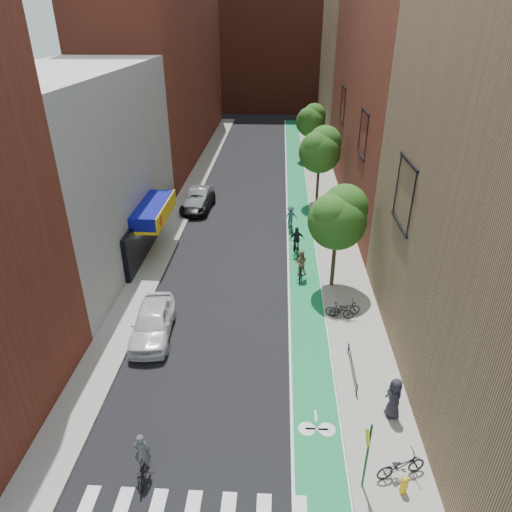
# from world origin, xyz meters

# --- Properties ---
(ground) EXTENTS (160.00, 160.00, 0.00)m
(ground) POSITION_xyz_m (0.00, 0.00, 0.00)
(ground) COLOR black
(ground) RESTS_ON ground
(bike_lane) EXTENTS (2.00, 68.00, 0.01)m
(bike_lane) POSITION_xyz_m (4.00, 26.00, 0.01)
(bike_lane) COLOR #15794C
(bike_lane) RESTS_ON ground
(sidewalk_left) EXTENTS (2.00, 68.00, 0.15)m
(sidewalk_left) POSITION_xyz_m (-6.00, 26.00, 0.07)
(sidewalk_left) COLOR gray
(sidewalk_left) RESTS_ON ground
(sidewalk_right) EXTENTS (3.00, 68.00, 0.15)m
(sidewalk_right) POSITION_xyz_m (6.50, 26.00, 0.07)
(sidewalk_right) COLOR gray
(sidewalk_right) RESTS_ON ground
(building_left_white) EXTENTS (8.00, 20.00, 12.00)m
(building_left_white) POSITION_xyz_m (-11.00, 14.00, 6.00)
(building_left_white) COLOR silver
(building_left_white) RESTS_ON ground
(building_left_far_red) EXTENTS (8.00, 36.00, 22.00)m
(building_left_far_red) POSITION_xyz_m (-11.00, 42.00, 11.00)
(building_left_far_red) COLOR maroon
(building_left_far_red) RESTS_ON ground
(building_right_mid_red) EXTENTS (8.00, 28.00, 22.00)m
(building_right_mid_red) POSITION_xyz_m (12.00, 26.00, 11.00)
(building_right_mid_red) COLOR maroon
(building_right_mid_red) RESTS_ON ground
(building_right_far_tan) EXTENTS (8.00, 20.00, 18.00)m
(building_right_far_tan) POSITION_xyz_m (12.00, 50.00, 9.00)
(building_right_far_tan) COLOR #8C6B4C
(building_right_far_tan) RESTS_ON ground
(building_far_closure) EXTENTS (30.00, 14.00, 20.00)m
(building_far_closure) POSITION_xyz_m (0.00, 72.00, 10.00)
(building_far_closure) COLOR maroon
(building_far_closure) RESTS_ON ground
(tree_near) EXTENTS (3.40, 3.36, 6.42)m
(tree_near) POSITION_xyz_m (5.65, 10.02, 4.66)
(tree_near) COLOR #332619
(tree_near) RESTS_ON ground
(tree_mid) EXTENTS (3.55, 3.53, 6.74)m
(tree_mid) POSITION_xyz_m (5.65, 24.02, 4.89)
(tree_mid) COLOR #332619
(tree_mid) RESTS_ON ground
(tree_far) EXTENTS (3.30, 3.25, 6.21)m
(tree_far) POSITION_xyz_m (5.65, 38.02, 4.50)
(tree_far) COLOR #332619
(tree_far) RESTS_ON ground
(sign_pole) EXTENTS (0.13, 0.71, 3.00)m
(sign_pole) POSITION_xyz_m (5.38, -3.50, 1.84)
(sign_pole) COLOR #194C26
(sign_pole) RESTS_ON sidewalk_right
(parked_car_white) EXTENTS (2.34, 4.95, 1.64)m
(parked_car_white) POSITION_xyz_m (-4.04, 4.71, 0.82)
(parked_car_white) COLOR silver
(parked_car_white) RESTS_ON ground
(parked_car_black) EXTENTS (2.60, 5.01, 1.35)m
(parked_car_black) POSITION_xyz_m (-4.60, 21.94, 0.68)
(parked_car_black) COLOR black
(parked_car_black) RESTS_ON ground
(parked_car_silver) EXTENTS (2.13, 5.00, 1.61)m
(parked_car_silver) POSITION_xyz_m (-4.60, 22.68, 0.80)
(parked_car_silver) COLOR gray
(parked_car_silver) RESTS_ON ground
(cyclist_lead) EXTENTS (0.78, 1.79, 1.96)m
(cyclist_lead) POSITION_xyz_m (-2.34, -3.38, 0.65)
(cyclist_lead) COLOR black
(cyclist_lead) RESTS_ON ground
(cyclist_lane_near) EXTENTS (0.86, 1.71, 1.96)m
(cyclist_lane_near) POSITION_xyz_m (3.74, 10.83, 0.83)
(cyclist_lane_near) COLOR black
(cyclist_lane_near) RESTS_ON ground
(cyclist_lane_mid) EXTENTS (1.10, 1.98, 2.12)m
(cyclist_lane_mid) POSITION_xyz_m (3.55, 13.96, 0.78)
(cyclist_lane_mid) COLOR black
(cyclist_lane_mid) RESTS_ON ground
(cyclist_lane_far) EXTENTS (1.15, 1.69, 1.98)m
(cyclist_lane_far) POSITION_xyz_m (3.20, 18.20, 0.88)
(cyclist_lane_far) COLOR black
(cyclist_lane_far) RESTS_ON ground
(parked_bike_near) EXTENTS (1.98, 1.19, 0.98)m
(parked_bike_near) POSITION_xyz_m (6.79, -3.02, 0.64)
(parked_bike_near) COLOR black
(parked_bike_near) RESTS_ON sidewalk_right
(parked_bike_mid) EXTENTS (1.61, 0.83, 0.93)m
(parked_bike_mid) POSITION_xyz_m (5.70, 6.55, 0.62)
(parked_bike_mid) COLOR black
(parked_bike_mid) RESTS_ON sidewalk_right
(parked_bike_far) EXTENTS (1.83, 0.99, 0.91)m
(parked_bike_far) POSITION_xyz_m (5.99, 6.77, 0.61)
(parked_bike_far) COLOR black
(parked_bike_far) RESTS_ON sidewalk_right
(pedestrian) EXTENTS (0.75, 1.00, 1.86)m
(pedestrian) POSITION_xyz_m (7.08, -0.22, 1.08)
(pedestrian) COLOR #222129
(pedestrian) RESTS_ON sidewalk_right
(fire_hydrant) EXTENTS (0.26, 0.26, 0.74)m
(fire_hydrant) POSITION_xyz_m (6.76, -3.67, 0.55)
(fire_hydrant) COLOR gold
(fire_hydrant) RESTS_ON sidewalk_right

